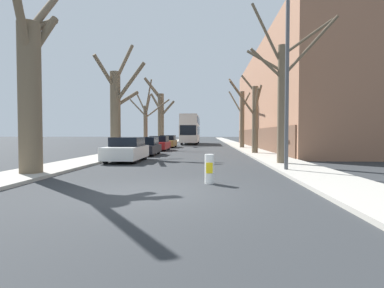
% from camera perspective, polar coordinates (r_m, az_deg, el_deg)
% --- Properties ---
extents(ground_plane, '(300.00, 300.00, 0.00)m').
position_cam_1_polar(ground_plane, '(8.26, -7.13, -9.25)').
color(ground_plane, '#2B2D30').
extents(sidewalk_left, '(2.32, 120.00, 0.12)m').
position_cam_1_polar(sidewalk_left, '(58.41, -3.71, 0.45)').
color(sidewalk_left, '#A39E93').
rests_on(sidewalk_left, ground).
extents(sidewalk_right, '(2.32, 120.00, 0.12)m').
position_cam_1_polar(sidewalk_right, '(58.13, 7.12, 0.43)').
color(sidewalk_right, '#A39E93').
rests_on(sidewalk_right, ground).
extents(building_facade_right, '(10.08, 32.87, 10.67)m').
position_cam_1_polar(building_facade_right, '(35.77, 19.86, 7.82)').
color(building_facade_right, '#93664C').
rests_on(building_facade_right, ground).
extents(street_tree_left_0, '(1.90, 4.21, 7.78)m').
position_cam_1_polar(street_tree_left_0, '(13.11, -28.36, 10.29)').
color(street_tree_left_0, brown).
rests_on(street_tree_left_0, ground).
extents(street_tree_left_1, '(3.48, 3.38, 8.34)m').
position_cam_1_polar(street_tree_left_1, '(22.08, -14.15, 6.85)').
color(street_tree_left_1, brown).
rests_on(street_tree_left_1, ground).
extents(street_tree_left_2, '(4.42, 2.36, 7.02)m').
position_cam_1_polar(street_tree_left_2, '(31.73, -8.75, 4.35)').
color(street_tree_left_2, brown).
rests_on(street_tree_left_2, ground).
extents(street_tree_left_3, '(4.42, 2.56, 9.42)m').
position_cam_1_polar(street_tree_left_3, '(42.07, -6.10, 5.52)').
color(street_tree_left_3, brown).
rests_on(street_tree_left_3, ground).
extents(street_tree_right_0, '(4.39, 1.59, 8.25)m').
position_cam_1_polar(street_tree_right_0, '(16.04, 16.85, 9.46)').
color(street_tree_right_0, brown).
rests_on(street_tree_right_0, ground).
extents(street_tree_right_1, '(2.39, 2.66, 6.33)m').
position_cam_1_polar(street_tree_right_1, '(23.82, 11.76, 5.26)').
color(street_tree_right_1, brown).
rests_on(street_tree_right_1, ground).
extents(street_tree_right_2, '(2.52, 4.18, 7.23)m').
position_cam_1_polar(street_tree_right_2, '(33.07, 9.42, 5.14)').
color(street_tree_right_2, brown).
rests_on(street_tree_right_2, ground).
extents(double_decker_bus, '(2.53, 11.79, 4.38)m').
position_cam_1_polar(double_decker_bus, '(46.80, -0.29, 3.04)').
color(double_decker_bus, silver).
rests_on(double_decker_bus, ground).
extents(parked_car_0, '(1.82, 4.06, 1.40)m').
position_cam_1_polar(parked_car_0, '(17.74, -12.34, -1.10)').
color(parked_car_0, silver).
rests_on(parked_car_0, ground).
extents(parked_car_1, '(1.81, 4.03, 1.36)m').
position_cam_1_polar(parked_car_1, '(22.82, -8.83, -0.47)').
color(parked_car_1, black).
rests_on(parked_car_1, ground).
extents(parked_car_2, '(1.76, 4.07, 1.39)m').
position_cam_1_polar(parked_car_2, '(28.88, -6.30, 0.08)').
color(parked_car_2, maroon).
rests_on(parked_car_2, ground).
extents(parked_car_3, '(1.79, 4.11, 1.43)m').
position_cam_1_polar(parked_car_3, '(35.06, -4.63, 0.44)').
color(parked_car_3, olive).
rests_on(parked_car_3, ground).
extents(lamp_post, '(1.40, 0.20, 7.88)m').
position_cam_1_polar(lamp_post, '(13.29, 17.24, 14.02)').
color(lamp_post, '#4C4F54').
rests_on(lamp_post, ground).
extents(traffic_bollard, '(0.30, 0.31, 0.95)m').
position_cam_1_polar(traffic_bollard, '(9.67, 3.33, -4.76)').
color(traffic_bollard, white).
rests_on(traffic_bollard, ground).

